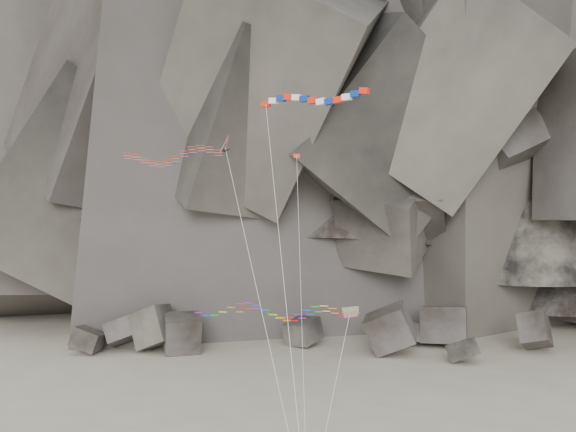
# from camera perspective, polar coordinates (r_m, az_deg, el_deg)

# --- Properties ---
(headland) EXTENTS (110.00, 70.00, 84.00)m
(headland) POSITION_cam_1_polar(r_m,az_deg,el_deg) (118.83, 4.56, 12.34)
(headland) COLOR #524C43
(headland) RESTS_ON ground
(boulder_field) EXTENTS (59.21, 15.20, 6.64)m
(boulder_field) POSITION_cam_1_polar(r_m,az_deg,el_deg) (82.17, 3.62, -10.49)
(boulder_field) COLOR #47423F
(boulder_field) RESTS_ON ground
(delta_kite) EXTENTS (16.60, 17.92, 22.31)m
(delta_kite) POSITION_cam_1_polar(r_m,az_deg,el_deg) (52.44, -10.53, 5.33)
(delta_kite) COLOR red
(delta_kite) RESTS_ON ground
(banner_kite) EXTENTS (8.61, 17.74, 25.35)m
(banner_kite) POSITION_cam_1_polar(r_m,az_deg,el_deg) (49.70, 2.19, 10.18)
(banner_kite) COLOR red
(banner_kite) RESTS_ON ground
(parafoil_kite) EXTENTS (12.72, 13.86, 9.36)m
(parafoil_kite) POSITION_cam_1_polar(r_m,az_deg,el_deg) (48.03, -1.92, -8.40)
(parafoil_kite) COLOR #E3EB0D
(parafoil_kite) RESTS_ON ground
(pennant_kite) EXTENTS (2.02, 12.59, 20.33)m
(pennant_kite) POSITION_cam_1_polar(r_m,az_deg,el_deg) (42.61, 0.98, -2.13)
(pennant_kite) COLOR red
(pennant_kite) RESTS_ON ground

